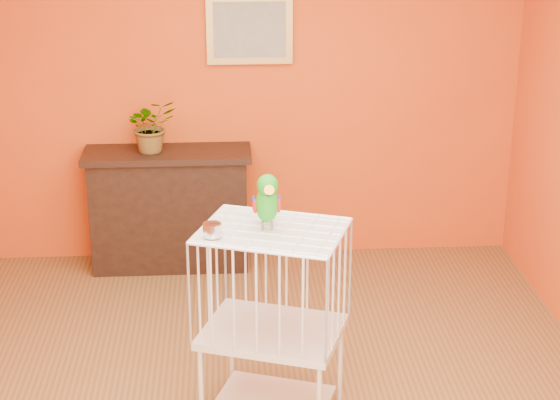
{
  "coord_description": "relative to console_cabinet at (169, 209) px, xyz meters",
  "views": [
    {
      "loc": [
        -0.2,
        -4.49,
        2.92
      ],
      "look_at": [
        0.08,
        -0.04,
        1.27
      ],
      "focal_mm": 60.0,
      "sensor_mm": 36.0,
      "label": 1
    }
  ],
  "objects": [
    {
      "name": "potted_plant",
      "position": [
        -0.1,
        0.02,
        0.6
      ],
      "size": [
        0.47,
        0.49,
        0.3
      ],
      "primitive_type": "imported",
      "rotation": [
        0.0,
        0.0,
        0.38
      ],
      "color": "#26722D",
      "rests_on": "console_cabinet"
    },
    {
      "name": "birdcage",
      "position": [
        0.65,
        -2.07,
        0.12
      ],
      "size": [
        0.86,
        0.76,
        1.11
      ],
      "rotation": [
        0.0,
        0.0,
        -0.34
      ],
      "color": "silver",
      "rests_on": "ground"
    },
    {
      "name": "framed_picture",
      "position": [
        0.62,
        0.18,
        1.3
      ],
      "size": [
        0.62,
        0.04,
        0.5
      ],
      "color": "#B68E41",
      "rests_on": "room_shell"
    },
    {
      "name": "feed_cup",
      "position": [
        0.35,
        -2.15,
        0.7
      ],
      "size": [
        0.1,
        0.1,
        0.07
      ],
      "primitive_type": "cylinder",
      "color": "silver",
      "rests_on": "birdcage"
    },
    {
      "name": "parrot",
      "position": [
        0.63,
        -2.06,
        0.81
      ],
      "size": [
        0.15,
        0.28,
        0.31
      ],
      "rotation": [
        0.0,
        0.0,
        0.05
      ],
      "color": "#59544C",
      "rests_on": "birdcage"
    },
    {
      "name": "room_shell",
      "position": [
        0.62,
        -2.04,
        1.13
      ],
      "size": [
        4.5,
        4.5,
        4.5
      ],
      "color": "#CD4D13",
      "rests_on": "ground"
    },
    {
      "name": "console_cabinet",
      "position": [
        0.0,
        0.0,
        0.0
      ],
      "size": [
        1.22,
        0.44,
        0.9
      ],
      "color": "black",
      "rests_on": "ground"
    }
  ]
}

